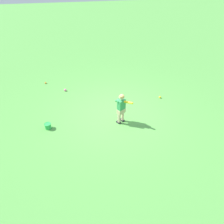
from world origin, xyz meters
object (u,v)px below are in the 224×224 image
at_px(child_batter, 121,106).
at_px(play_ball_center_lawn, 65,90).
at_px(play_ball_far_left, 46,83).
at_px(toy_bucket, 48,126).
at_px(play_ball_far_right, 160,97).

distance_m(child_batter, play_ball_center_lawn, 3.04).
relative_size(child_batter, play_ball_center_lawn, 11.12).
xyz_separation_m(play_ball_far_left, toy_bucket, (-3.03, -0.31, 0.06)).
bearing_deg(play_ball_far_right, child_batter, 124.34).
height_order(child_batter, play_ball_center_lawn, child_batter).
bearing_deg(play_ball_far_left, toy_bucket, -174.24).
height_order(play_ball_center_lawn, play_ball_far_right, play_ball_center_lawn).
xyz_separation_m(child_batter, play_ball_far_left, (3.08, 2.69, -0.61)).
xyz_separation_m(play_ball_center_lawn, play_ball_far_right, (-1.12, -3.63, -0.01)).
xyz_separation_m(play_ball_far_left, play_ball_far_right, (-1.87, -4.46, 0.01)).
height_order(child_batter, play_ball_far_right, child_batter).
xyz_separation_m(play_ball_center_lawn, toy_bucket, (-2.28, 0.53, 0.05)).
distance_m(play_ball_far_left, play_ball_far_right, 4.84).
distance_m(play_ball_center_lawn, play_ball_far_right, 3.80).
xyz_separation_m(play_ball_far_right, toy_bucket, (-1.16, 4.16, 0.06)).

